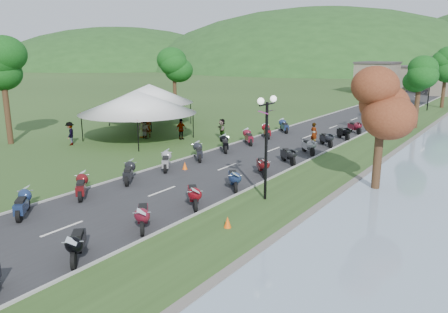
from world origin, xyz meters
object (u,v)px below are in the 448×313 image
Objects in this scene: vendor_tent_main at (138,115)px; pedestrian_a at (148,137)px; pedestrian_b at (145,138)px; pedestrian_c at (71,145)px.

vendor_tent_main is 3.65× the size of pedestrian_a.
pedestrian_c is at bearing 70.33° from pedestrian_b.
pedestrian_a is at bearing 111.47° from pedestrian_c.
pedestrian_b is at bearing 79.59° from vendor_tent_main.
pedestrian_c reaches higher than pedestrian_a.
vendor_tent_main reaches higher than pedestrian_a.
pedestrian_b is at bearing -98.44° from pedestrian_a.
vendor_tent_main is 2.26m from pedestrian_a.
vendor_tent_main is 5.73m from pedestrian_c.
pedestrian_c is at bearing -121.03° from vendor_tent_main.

